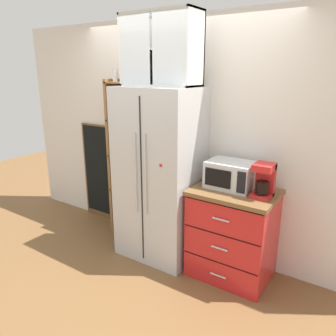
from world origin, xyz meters
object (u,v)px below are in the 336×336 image
(microwave, at_px, (231,175))
(bottle_green, at_px, (235,181))
(coffee_maker, at_px, (264,180))
(mug_cream, at_px, (238,184))
(refrigerator, at_px, (160,175))
(chalkboard_menu, at_px, (101,172))

(microwave, height_order, bottle_green, microwave)
(coffee_maker, xyz_separation_m, mug_cream, (-0.26, 0.05, -0.11))
(refrigerator, xyz_separation_m, mug_cream, (0.84, 0.10, 0.03))
(bottle_green, bearing_deg, coffee_maker, 6.88)
(microwave, bearing_deg, coffee_maker, -7.12)
(microwave, height_order, coffee_maker, coffee_maker)
(coffee_maker, distance_m, chalkboard_menu, 2.35)
(mug_cream, bearing_deg, microwave, -170.66)
(microwave, relative_size, bottle_green, 1.82)
(refrigerator, bearing_deg, coffee_maker, 2.24)
(microwave, bearing_deg, mug_cream, 9.34)
(microwave, relative_size, mug_cream, 3.89)
(refrigerator, height_order, bottle_green, refrigerator)
(microwave, bearing_deg, chalkboard_menu, 173.80)
(microwave, height_order, chalkboard_menu, chalkboard_menu)
(bottle_green, bearing_deg, chalkboard_menu, 171.98)
(coffee_maker, bearing_deg, microwave, 172.88)
(refrigerator, distance_m, chalkboard_menu, 1.26)
(refrigerator, xyz_separation_m, microwave, (0.77, 0.09, 0.12))
(refrigerator, distance_m, mug_cream, 0.85)
(mug_cream, relative_size, bottle_green, 0.47)
(mug_cream, height_order, bottle_green, bottle_green)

